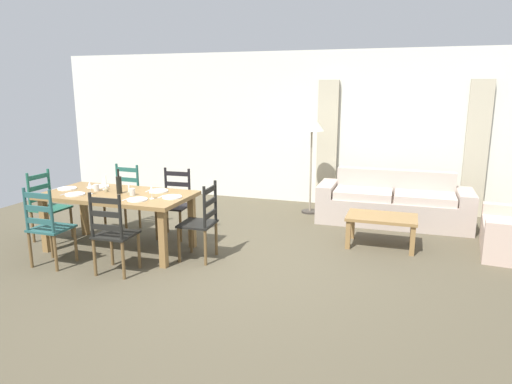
{
  "coord_description": "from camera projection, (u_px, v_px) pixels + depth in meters",
  "views": [
    {
      "loc": [
        1.94,
        -4.97,
        2.06
      ],
      "look_at": [
        0.09,
        0.57,
        0.75
      ],
      "focal_mm": 32.55,
      "sensor_mm": 36.0,
      "label": 1
    }
  ],
  "objects": [
    {
      "name": "dining_chair_far_right",
      "position": [
        175.0,
        203.0,
        6.51
      ],
      "size": [
        0.44,
        0.42,
        0.96
      ],
      "color": "black",
      "rests_on": "ground_plane"
    },
    {
      "name": "candle_tall",
      "position": [
        106.0,
        187.0,
        5.97
      ],
      "size": [
        0.05,
        0.05,
        0.22
      ],
      "color": "#998C66",
      "rests_on": "dining_table"
    },
    {
      "name": "wine_glass_far_left",
      "position": [
        104.0,
        181.0,
        6.09
      ],
      "size": [
        0.06,
        0.06,
        0.16
      ],
      "color": "white",
      "rests_on": "dining_table"
    },
    {
      "name": "ground_plane",
      "position": [
        234.0,
        262.0,
        5.65
      ],
      "size": [
        9.6,
        9.6,
        0.02
      ],
      "primitive_type": "cube",
      "color": "#4D4634"
    },
    {
      "name": "curtain_panel_left",
      "position": [
        327.0,
        144.0,
        8.16
      ],
      "size": [
        0.35,
        0.08,
        2.2
      ],
      "primitive_type": "cube",
      "color": "#B9AF92",
      "rests_on": "ground_plane"
    },
    {
      "name": "coffee_table",
      "position": [
        382.0,
        221.0,
        6.11
      ],
      "size": [
        0.9,
        0.56,
        0.42
      ],
      "color": "olive",
      "rests_on": "ground_plane"
    },
    {
      "name": "dinner_plate_head_east",
      "position": [
        172.0,
        197.0,
        5.67
      ],
      "size": [
        0.24,
        0.24,
        0.02
      ],
      "primitive_type": "cylinder",
      "color": "white",
      "rests_on": "dining_table"
    },
    {
      "name": "coffee_cup_secondary",
      "position": [
        96.0,
        188.0,
        6.03
      ],
      "size": [
        0.07,
        0.07,
        0.09
      ],
      "primitive_type": "cylinder",
      "color": "beige",
      "rests_on": "dining_table"
    },
    {
      "name": "dinner_plate_far_right",
      "position": [
        159.0,
        191.0,
        6.0
      ],
      "size": [
        0.24,
        0.24,
        0.02
      ],
      "primitive_type": "cylinder",
      "color": "white",
      "rests_on": "dining_table"
    },
    {
      "name": "dining_chair_near_left",
      "position": [
        48.0,
        227.0,
        5.4
      ],
      "size": [
        0.42,
        0.4,
        0.96
      ],
      "color": "#23504E",
      "rests_on": "ground_plane"
    },
    {
      "name": "dining_chair_far_left",
      "position": [
        124.0,
        198.0,
        6.84
      ],
      "size": [
        0.43,
        0.41,
        0.96
      ],
      "color": "#23594B",
      "rests_on": "ground_plane"
    },
    {
      "name": "dining_chair_near_right",
      "position": [
        113.0,
        233.0,
        5.17
      ],
      "size": [
        0.44,
        0.42,
        0.96
      ],
      "color": "black",
      "rests_on": "ground_plane"
    },
    {
      "name": "candle_short",
      "position": [
        129.0,
        192.0,
        5.8
      ],
      "size": [
        0.05,
        0.05,
        0.16
      ],
      "color": "#998C66",
      "rests_on": "dining_table"
    },
    {
      "name": "fork_far_right",
      "position": [
        148.0,
        191.0,
        6.05
      ],
      "size": [
        0.03,
        0.17,
        0.01
      ],
      "primitive_type": "cube",
      "rotation": [
        0.0,
        0.0,
        0.1
      ],
      "color": "silver",
      "rests_on": "dining_table"
    },
    {
      "name": "curtain_panel_right",
      "position": [
        476.0,
        149.0,
        7.42
      ],
      "size": [
        0.35,
        0.08,
        2.2
      ],
      "primitive_type": "cube",
      "color": "#B9AF92",
      "rests_on": "ground_plane"
    },
    {
      "name": "dining_chair_head_east",
      "position": [
        201.0,
        222.0,
        5.62
      ],
      "size": [
        0.42,
        0.44,
        0.96
      ],
      "color": "black",
      "rests_on": "ground_plane"
    },
    {
      "name": "coffee_cup_primary",
      "position": [
        132.0,
        192.0,
        5.78
      ],
      "size": [
        0.07,
        0.07,
        0.09
      ],
      "primitive_type": "cylinder",
      "color": "beige",
      "rests_on": "dining_table"
    },
    {
      "name": "wine_glass_near_left",
      "position": [
        90.0,
        185.0,
        5.85
      ],
      "size": [
        0.06,
        0.06,
        0.16
      ],
      "color": "white",
      "rests_on": "dining_table"
    },
    {
      "name": "dining_chair_head_west",
      "position": [
        48.0,
        206.0,
        6.37
      ],
      "size": [
        0.42,
        0.44,
        0.96
      ],
      "color": "#205D49",
      "rests_on": "ground_plane"
    },
    {
      "name": "dining_table",
      "position": [
        118.0,
        200.0,
        5.93
      ],
      "size": [
        1.9,
        0.96,
        0.75
      ],
      "color": "olive",
      "rests_on": "ground_plane"
    },
    {
      "name": "dinner_plate_far_left",
      "position": [
        100.0,
        186.0,
        6.28
      ],
      "size": [
        0.24,
        0.24,
        0.02
      ],
      "primitive_type": "cylinder",
      "color": "white",
      "rests_on": "dining_table"
    },
    {
      "name": "fork_far_left",
      "position": [
        91.0,
        186.0,
        6.33
      ],
      "size": [
        0.03,
        0.17,
        0.01
      ],
      "primitive_type": "cube",
      "rotation": [
        0.0,
        0.0,
        -0.07
      ],
      "color": "silver",
      "rests_on": "dining_table"
    },
    {
      "name": "dinner_plate_head_west",
      "position": [
        67.0,
        188.0,
        6.15
      ],
      "size": [
        0.24,
        0.24,
        0.02
      ],
      "primitive_type": "cylinder",
      "color": "white",
      "rests_on": "dining_table"
    },
    {
      "name": "dinner_plate_near_right",
      "position": [
        137.0,
        200.0,
        5.54
      ],
      "size": [
        0.24,
        0.24,
        0.02
      ],
      "primitive_type": "cylinder",
      "color": "white",
      "rests_on": "dining_table"
    },
    {
      "name": "fork_head_east",
      "position": [
        161.0,
        197.0,
        5.72
      ],
      "size": [
        0.02,
        0.17,
        0.01
      ],
      "primitive_type": "cube",
      "rotation": [
        0.0,
        0.0,
        0.03
      ],
      "color": "silver",
      "rests_on": "dining_table"
    },
    {
      "name": "wine_glass_near_right",
      "position": [
        152.0,
        190.0,
        5.59
      ],
      "size": [
        0.06,
        0.06,
        0.16
      ],
      "color": "white",
      "rests_on": "dining_table"
    },
    {
      "name": "fork_near_right",
      "position": [
        126.0,
        199.0,
        5.59
      ],
      "size": [
        0.02,
        0.17,
        0.01
      ],
      "primitive_type": "cube",
      "rotation": [
        0.0,
        0.0,
        -0.03
      ],
      "color": "silver",
      "rests_on": "dining_table"
    },
    {
      "name": "dinner_plate_near_left",
      "position": [
        75.0,
        194.0,
        5.82
      ],
      "size": [
        0.24,
        0.24,
        0.02
      ],
      "primitive_type": "cylinder",
      "color": "white",
      "rests_on": "dining_table"
    },
    {
      "name": "wine_bottle",
      "position": [
        119.0,
        184.0,
        5.88
      ],
      "size": [
        0.07,
        0.07,
        0.32
      ],
      "color": "black",
      "rests_on": "dining_table"
    },
    {
      "name": "fork_head_west",
      "position": [
        58.0,
        188.0,
        6.2
      ],
      "size": [
        0.03,
        0.17,
        0.01
      ],
      "primitive_type": "cube",
      "rotation": [
        0.0,
        0.0,
        -0.09
      ],
      "color": "silver",
      "rests_on": "dining_table"
    },
    {
      "name": "fork_near_left",
      "position": [
        65.0,
        194.0,
        5.87
      ],
      "size": [
        0.02,
        0.17,
        0.01
      ],
      "primitive_type": "cube",
      "rotation": [
        0.0,
        0.0,
        -0.05
      ],
      "color": "silver",
      "rests_on": "dining_table"
    },
    {
      "name": "couch",
      "position": [
        393.0,
        204.0,
        7.21
      ],
      "size": [
        2.29,
        0.82,
        0.8
      ],
      "color": "#AF9E90",
      "rests_on": "ground_plane"
    },
    {
      "name": "standing_lamp",
      "position": [
        312.0,
        129.0,
        7.56
      ],
      "size": [
        0.4,
        0.4,
        1.64
      ],
      "color": "#332D28",
      "rests_on": "ground_plane"
    },
    {
      "name": "wall_far",
      "position": [
        299.0,
        128.0,
        8.41
      ],
      "size": [
        9.6,
        0.16,
        2.7
      ],
      "primitive_type": "cube",
      "color": "silver",
      "rests_on": "ground_plane"
    }
  ]
}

